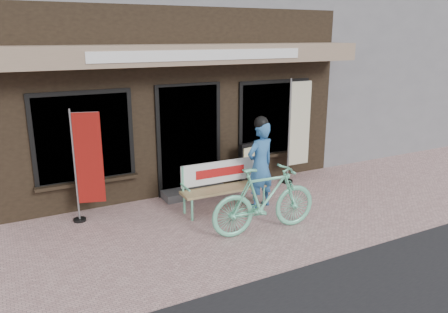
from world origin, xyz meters
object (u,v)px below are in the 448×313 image
bench (223,182)px  person (260,163)px  menu_stand (249,165)px  nobori_red (87,164)px  nobori_cream (298,129)px  bicycle (265,199)px

bench → person: person is taller
menu_stand → nobori_red: bearing=170.0°
bench → person: (0.65, -0.23, 0.32)m
nobori_red → menu_stand: (3.27, 0.19, -0.51)m
person → menu_stand: person is taller
person → menu_stand: size_ratio=1.78×
nobori_cream → person: bearing=-149.7°
bicycle → nobori_red: bearing=58.0°
bicycle → nobori_red: size_ratio=0.94×
person → nobori_red: 3.02m
bicycle → nobori_red: (-2.40, 1.76, 0.46)m
nobori_red → nobori_cream: 4.40m
bench → menu_stand: menu_stand is taller
bench → nobori_cream: (2.14, 0.65, 0.64)m
person → bench: bearing=149.0°
person → nobori_red: bearing=153.2°
bench → menu_stand: bearing=38.1°
nobori_red → nobori_cream: (4.39, 0.07, 0.15)m
nobori_cream → menu_stand: 1.31m
person → menu_stand: bearing=58.5°
nobori_red → menu_stand: bearing=19.4°
bench → menu_stand: (1.02, 0.77, -0.02)m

